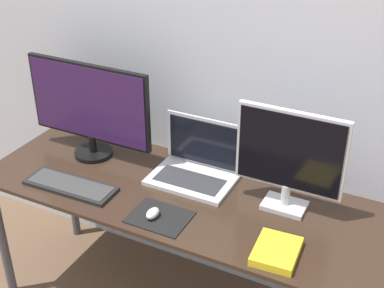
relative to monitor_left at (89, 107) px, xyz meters
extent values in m
cube|color=silver|center=(0.58, 0.28, 0.29)|extent=(7.00, 0.05, 2.50)
cube|color=#332319|center=(0.58, -0.10, -0.26)|extent=(1.89, 0.64, 0.02)
cylinder|color=#47474C|center=(-0.32, -0.37, -0.61)|extent=(0.04, 0.04, 0.69)
cylinder|color=#47474C|center=(-0.32, 0.16, -0.61)|extent=(0.04, 0.04, 0.69)
cylinder|color=black|center=(0.00, 0.00, -0.24)|extent=(0.18, 0.18, 0.02)
cylinder|color=black|center=(0.00, 0.00, -0.19)|extent=(0.04, 0.04, 0.08)
cube|color=black|center=(0.00, 0.00, 0.02)|extent=(0.64, 0.02, 0.37)
cube|color=#331947|center=(0.00, -0.01, 0.02)|extent=(0.61, 0.01, 0.35)
cube|color=silver|center=(0.96, 0.00, -0.24)|extent=(0.18, 0.12, 0.02)
cylinder|color=silver|center=(0.96, 0.00, -0.19)|extent=(0.04, 0.04, 0.09)
cube|color=silver|center=(0.96, 0.00, 0.02)|extent=(0.44, 0.02, 0.34)
cube|color=black|center=(0.96, -0.01, 0.02)|extent=(0.41, 0.01, 0.32)
cube|color=silver|center=(0.53, 0.00, -0.24)|extent=(0.37, 0.25, 0.02)
cube|color=#2D2D33|center=(0.53, -0.02, -0.23)|extent=(0.30, 0.13, 0.00)
cube|color=silver|center=(0.53, 0.13, -0.11)|extent=(0.37, 0.01, 0.24)
cube|color=black|center=(0.53, 0.12, -0.11)|extent=(0.33, 0.00, 0.21)
cube|color=black|center=(0.08, -0.28, -0.24)|extent=(0.42, 0.15, 0.02)
cube|color=#383838|center=(0.08, -0.28, -0.23)|extent=(0.38, 0.12, 0.00)
cube|color=black|center=(0.53, -0.29, -0.25)|extent=(0.24, 0.19, 0.00)
ellipsoid|color=silver|center=(0.51, -0.31, -0.23)|extent=(0.04, 0.07, 0.04)
cube|color=yellow|center=(1.02, -0.30, -0.24)|extent=(0.17, 0.20, 0.03)
cube|color=white|center=(1.02, -0.30, -0.24)|extent=(0.16, 0.20, 0.03)
camera|label=1|loc=(1.42, -1.77, 1.05)|focal=50.00mm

